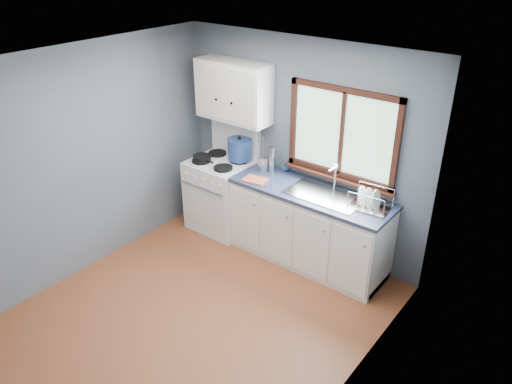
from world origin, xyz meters
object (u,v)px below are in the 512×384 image
Objects in this scene: gas_range at (222,193)px; sink at (324,200)px; utensil_crock at (264,163)px; stockpot at (240,149)px; base_cabinets at (308,230)px; dish_rack at (370,202)px; thermos at (272,160)px; skillet at (202,157)px.

sink is at bearing 0.71° from gas_range.
sink is 0.94m from utensil_crock.
utensil_crock is at bearing -2.32° from stockpot.
base_cabinets is 1.32m from stockpot.
utensil_crock reaches higher than dish_rack.
gas_range is at bearing -140.15° from stockpot.
stockpot is at bearing 172.38° from dish_rack.
stockpot is 1.80m from dish_rack.
utensil_crock reaches higher than thermos.
thermos is at bearing 170.81° from sink.
gas_range is 3.84× the size of skillet.
skillet is at bearing -174.61° from sink.
thermos is at bearing 5.80° from utensil_crock.
stockpot reaches higher than sink.
dish_rack is (1.42, -0.06, -0.03)m from utensil_crock.
base_cabinets is at bearing -6.83° from stockpot.
gas_range is 0.74× the size of base_cabinets.
dish_rack is at bearing -2.59° from utensil_crock.
thermos is 0.75× the size of dish_rack.
utensil_crock is (0.75, 0.28, 0.02)m from skillet.
sink is 2.63× the size of thermos.
sink is at bearing 16.62° from skillet.
dish_rack is at bearing 16.84° from skillet.
base_cabinets is at bearing -9.14° from utensil_crock.
gas_range is 0.78m from utensil_crock.
dish_rack reaches higher than base_cabinets.
gas_range is 4.26× the size of thermos.
gas_range reaches higher than stockpot.
sink is (0.18, -0.00, 0.45)m from base_cabinets.
base_cabinets is 0.48m from sink.
sink is at bearing -178.74° from dish_rack.
skillet is (-1.49, -0.16, 0.57)m from base_cabinets.
stockpot reaches higher than thermos.
thermos is (-0.63, 0.13, 0.67)m from base_cabinets.
base_cabinets is 4.32× the size of dish_rack.
utensil_crock is at bearing 31.54° from skillet.
gas_range is at bearing -179.29° from sink.
thermos reaches higher than skillet.
dish_rack is (0.50, 0.06, 0.12)m from sink.
base_cabinets is 1.60m from skillet.
thermos is (0.86, 0.29, 0.10)m from skillet.
gas_range is at bearing 177.04° from dish_rack.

